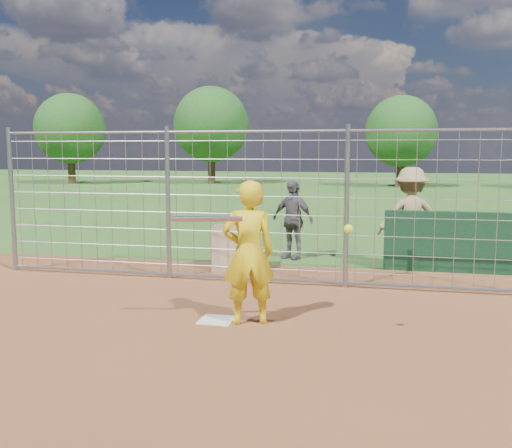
% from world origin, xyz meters
% --- Properties ---
extents(ground, '(100.00, 100.00, 0.00)m').
position_xyz_m(ground, '(0.00, 0.00, 0.00)').
color(ground, '#2D591E').
rests_on(ground, ground).
extents(infield_dirt, '(18.00, 18.00, 0.00)m').
position_xyz_m(infield_dirt, '(0.00, -3.00, 0.01)').
color(infield_dirt, brown).
rests_on(infield_dirt, ground).
extents(home_plate, '(0.43, 0.43, 0.02)m').
position_xyz_m(home_plate, '(0.00, -0.20, 0.01)').
color(home_plate, silver).
rests_on(home_plate, ground).
extents(dugout_wall, '(2.60, 0.20, 1.10)m').
position_xyz_m(dugout_wall, '(3.40, 3.60, 0.55)').
color(dugout_wall, '#11381E').
rests_on(dugout_wall, ground).
extents(batter, '(0.78, 0.66, 1.83)m').
position_xyz_m(batter, '(0.43, -0.22, 0.92)').
color(batter, yellow).
rests_on(batter, ground).
extents(bystander_b, '(1.02, 0.75, 1.60)m').
position_xyz_m(bystander_b, '(0.28, 4.27, 0.80)').
color(bystander_b, '#504F54').
rests_on(bystander_b, ground).
extents(bystander_c, '(1.34, 0.94, 1.88)m').
position_xyz_m(bystander_c, '(2.58, 4.03, 0.94)').
color(bystander_c, '#978452').
rests_on(bystander_c, ground).
extents(equipment_bin, '(0.87, 0.66, 0.80)m').
position_xyz_m(equipment_bin, '(-0.61, 3.03, 0.40)').
color(equipment_bin, tan).
rests_on(equipment_bin, ground).
extents(equipment_in_play, '(2.18, 0.36, 0.13)m').
position_xyz_m(equipment_in_play, '(0.41, -0.59, 1.36)').
color(equipment_in_play, silver).
rests_on(equipment_in_play, ground).
extents(backstop_fence, '(9.08, 0.08, 2.60)m').
position_xyz_m(backstop_fence, '(0.00, 2.00, 1.26)').
color(backstop_fence, gray).
rests_on(backstop_fence, ground).
extents(tree_line, '(44.66, 6.72, 6.48)m').
position_xyz_m(tree_line, '(3.13, 28.13, 3.71)').
color(tree_line, '#3F2B19').
rests_on(tree_line, ground).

